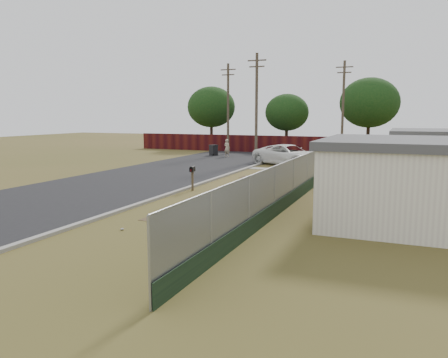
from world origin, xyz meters
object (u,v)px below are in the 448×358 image
at_px(mailbox, 192,171).
at_px(trash_bin, 213,150).
at_px(fire_hydrant, 183,234).
at_px(pedestrian, 227,148).
at_px(pickup_truck, 288,155).

xyz_separation_m(mailbox, trash_bin, (-7.14, 18.75, -0.50)).
bearing_deg(trash_bin, fire_hydrant, -67.76).
bearing_deg(trash_bin, mailbox, -69.16).
distance_m(fire_hydrant, mailbox, 10.00).
bearing_deg(fire_hydrant, trash_bin, 112.24).
bearing_deg(mailbox, pedestrian, 106.68).
bearing_deg(pickup_truck, trash_bin, 83.35).
height_order(pickup_truck, trash_bin, pickup_truck).
bearing_deg(pickup_truck, pedestrian, 81.96).
height_order(mailbox, pedestrian, pedestrian).
distance_m(pickup_truck, pedestrian, 8.37).
bearing_deg(pedestrian, pickup_truck, 159.87).
height_order(pedestrian, trash_bin, pedestrian).
xyz_separation_m(fire_hydrant, mailbox, (-4.23, 9.04, 0.59)).
relative_size(mailbox, trash_bin, 1.25).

